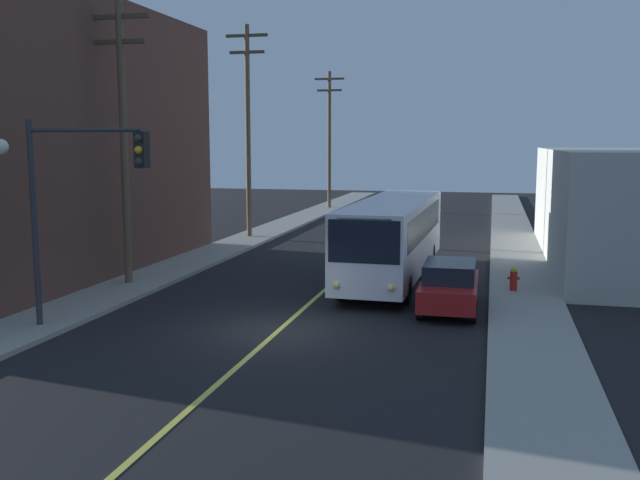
# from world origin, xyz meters

# --- Properties ---
(ground_plane) EXTENTS (120.00, 120.00, 0.00)m
(ground_plane) POSITION_xyz_m (0.00, 0.00, 0.00)
(ground_plane) COLOR black
(sidewalk_left) EXTENTS (2.50, 90.00, 0.15)m
(sidewalk_left) POSITION_xyz_m (-7.25, 10.00, 0.07)
(sidewalk_left) COLOR gray
(sidewalk_left) RESTS_ON ground
(sidewalk_right) EXTENTS (2.50, 90.00, 0.15)m
(sidewalk_right) POSITION_xyz_m (7.25, 10.00, 0.07)
(sidewalk_right) COLOR gray
(sidewalk_right) RESTS_ON ground
(lane_stripe_center) EXTENTS (0.16, 60.00, 0.01)m
(lane_stripe_center) POSITION_xyz_m (0.00, 15.00, 0.01)
(lane_stripe_center) COLOR #D8CC4C
(lane_stripe_center) RESTS_ON ground
(building_left_brick) EXTENTS (10.00, 19.00, 11.15)m
(building_left_brick) POSITION_xyz_m (-13.49, 6.24, 5.57)
(building_left_brick) COLOR brown
(building_left_brick) RESTS_ON ground
(city_bus) EXTENTS (2.84, 12.21, 3.20)m
(city_bus) POSITION_xyz_m (2.20, 8.60, 1.82)
(city_bus) COLOR silver
(city_bus) RESTS_ON ground
(parked_car_red) EXTENTS (1.84, 4.41, 1.62)m
(parked_car_red) POSITION_xyz_m (4.72, 3.75, 0.84)
(parked_car_red) COLOR maroon
(parked_car_red) RESTS_ON ground
(utility_pole_near) EXTENTS (2.40, 0.28, 10.52)m
(utility_pole_near) POSITION_xyz_m (-7.52, 4.91, 5.92)
(utility_pole_near) COLOR brown
(utility_pole_near) RESTS_ON sidewalk_left
(utility_pole_mid) EXTENTS (2.40, 0.28, 11.77)m
(utility_pole_mid) POSITION_xyz_m (-7.47, 18.90, 6.57)
(utility_pole_mid) COLOR brown
(utility_pole_mid) RESTS_ON sidewalk_left
(utility_pole_far) EXTENTS (2.40, 0.28, 10.94)m
(utility_pole_far) POSITION_xyz_m (-7.00, 37.42, 6.14)
(utility_pole_far) COLOR brown
(utility_pole_far) RESTS_ON sidewalk_left
(traffic_signal_left_corner) EXTENTS (3.75, 0.48, 6.00)m
(traffic_signal_left_corner) POSITION_xyz_m (-5.41, -1.53, 4.30)
(traffic_signal_left_corner) COLOR #2D2D33
(traffic_signal_left_corner) RESTS_ON sidewalk_left
(fire_hydrant) EXTENTS (0.44, 0.26, 0.84)m
(fire_hydrant) POSITION_xyz_m (6.85, 6.82, 0.58)
(fire_hydrant) COLOR red
(fire_hydrant) RESTS_ON sidewalk_right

